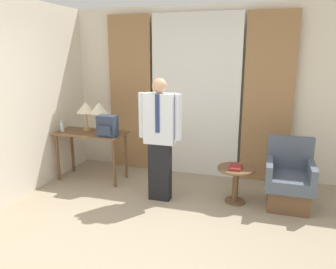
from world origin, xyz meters
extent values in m
plane|color=gray|center=(0.00, 0.00, 0.00)|extent=(16.00, 16.00, 0.00)
cube|color=silver|center=(0.00, 2.66, 1.35)|extent=(10.00, 0.06, 2.70)
cube|color=white|center=(0.00, 2.53, 1.29)|extent=(1.43, 0.06, 2.58)
cube|color=#997047|center=(-1.12, 2.53, 1.29)|extent=(0.73, 0.06, 2.58)
cube|color=#997047|center=(1.12, 2.53, 1.29)|extent=(0.73, 0.06, 2.58)
cube|color=brown|center=(-1.50, 1.80, 0.76)|extent=(1.10, 0.53, 0.03)
cylinder|color=brown|center=(-1.99, 1.60, 0.37)|extent=(0.05, 0.05, 0.74)
cylinder|color=brown|center=(-1.01, 1.60, 0.37)|extent=(0.05, 0.05, 0.74)
cylinder|color=brown|center=(-1.99, 2.01, 0.37)|extent=(0.05, 0.05, 0.74)
cylinder|color=brown|center=(-1.01, 2.01, 0.37)|extent=(0.05, 0.05, 0.74)
cylinder|color=tan|center=(-1.62, 1.90, 0.79)|extent=(0.12, 0.12, 0.04)
cylinder|color=tan|center=(-1.62, 1.90, 0.94)|extent=(0.02, 0.02, 0.25)
cone|color=beige|center=(-1.62, 1.90, 1.15)|extent=(0.30, 0.30, 0.17)
cylinder|color=tan|center=(-1.39, 1.90, 0.79)|extent=(0.12, 0.12, 0.04)
cylinder|color=tan|center=(-1.39, 1.90, 0.94)|extent=(0.02, 0.02, 0.25)
cone|color=beige|center=(-1.39, 1.90, 1.15)|extent=(0.30, 0.30, 0.17)
cylinder|color=silver|center=(-1.96, 1.73, 0.84)|extent=(0.06, 0.06, 0.14)
cylinder|color=silver|center=(-1.96, 1.73, 0.93)|extent=(0.03, 0.03, 0.04)
cube|color=#2D384C|center=(-1.12, 1.65, 0.93)|extent=(0.29, 0.17, 0.31)
cube|color=#2D384C|center=(-1.12, 1.55, 0.88)|extent=(0.20, 0.03, 0.14)
cube|color=black|center=(-0.23, 1.40, 0.40)|extent=(0.29, 0.16, 0.80)
cube|color=silver|center=(-0.23, 1.40, 1.14)|extent=(0.41, 0.18, 0.67)
cube|color=navy|center=(-0.23, 1.31, 1.22)|extent=(0.06, 0.01, 0.50)
cylinder|color=silver|center=(-0.48, 1.40, 1.17)|extent=(0.09, 0.09, 0.60)
cylinder|color=silver|center=(0.02, 1.40, 1.17)|extent=(0.09, 0.09, 0.60)
sphere|color=tan|center=(-0.23, 1.40, 1.57)|extent=(0.19, 0.19, 0.19)
cube|color=brown|center=(1.45, 1.66, 0.14)|extent=(0.51, 0.54, 0.28)
cube|color=#4C5666|center=(1.45, 1.66, 0.36)|extent=(0.59, 0.63, 0.16)
cube|color=#4C5666|center=(1.45, 1.94, 0.67)|extent=(0.59, 0.10, 0.45)
cube|color=#4C5666|center=(1.19, 1.66, 0.53)|extent=(0.08, 0.63, 0.18)
cube|color=#4C5666|center=(1.71, 1.66, 0.53)|extent=(0.08, 0.63, 0.18)
cylinder|color=brown|center=(0.78, 1.60, 0.01)|extent=(0.27, 0.27, 0.02)
cylinder|color=brown|center=(0.78, 1.60, 0.23)|extent=(0.08, 0.08, 0.47)
cylinder|color=brown|center=(0.78, 1.60, 0.48)|extent=(0.50, 0.50, 0.03)
cube|color=maroon|center=(0.77, 1.58, 0.51)|extent=(0.15, 0.25, 0.03)
camera|label=1|loc=(1.10, -2.60, 1.98)|focal=35.00mm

